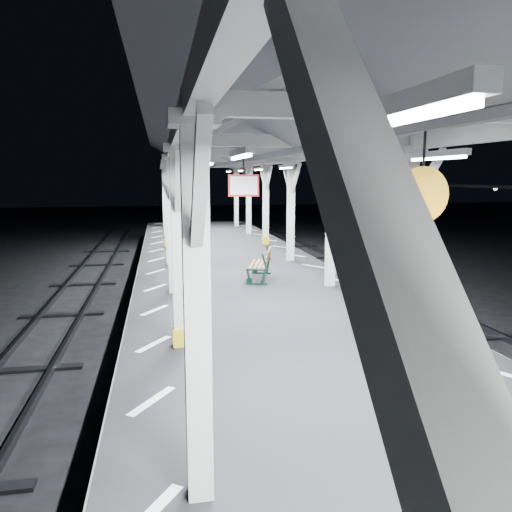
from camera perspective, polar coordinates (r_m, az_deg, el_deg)
name	(u,v)px	position (r m, az deg, el deg)	size (l,w,h in m)	color
ground	(334,454)	(7.53, 8.94, -21.45)	(120.00, 120.00, 0.00)	black
platform	(335,420)	(7.29, 9.05, -18.06)	(6.00, 50.00, 1.00)	black
hazard_stripes_left	(152,401)	(6.69, -11.80, -15.90)	(1.00, 48.00, 0.01)	silver
hazard_stripes_right	(497,372)	(8.20, 25.83, -11.88)	(1.00, 48.00, 0.01)	silver
canopy	(344,115)	(6.51, 10.04, 15.60)	(5.40, 49.00, 4.65)	beige
bench_mid	(262,263)	(13.70, 0.73, -0.84)	(0.98, 1.64, 0.84)	black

